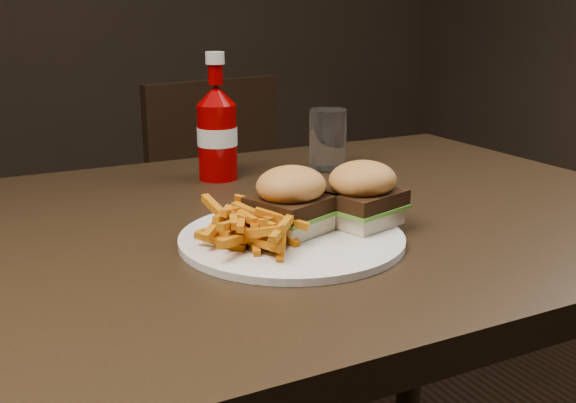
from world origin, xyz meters
name	(u,v)px	position (x,y,z in m)	size (l,w,h in m)	color
dining_table	(266,229)	(0.00, 0.00, 0.73)	(1.20, 0.80, 0.04)	black
chair_far	(183,226)	(0.18, 0.94, 0.43)	(0.40, 0.40, 0.04)	black
plate	(292,238)	(-0.02, -0.11, 0.76)	(0.28, 0.28, 0.01)	white
sandwich_half_a	(291,223)	(-0.01, -0.10, 0.77)	(0.08, 0.08, 0.02)	beige
sandwich_half_b	(362,216)	(0.08, -0.12, 0.77)	(0.08, 0.08, 0.02)	beige
fries_pile	(255,225)	(-0.07, -0.12, 0.78)	(0.12, 0.12, 0.05)	#C05D11
ketchup_bottle	(217,144)	(0.02, 0.23, 0.81)	(0.07, 0.07, 0.13)	#810000
tumbler	(328,139)	(0.22, 0.20, 0.81)	(0.07, 0.07, 0.10)	white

